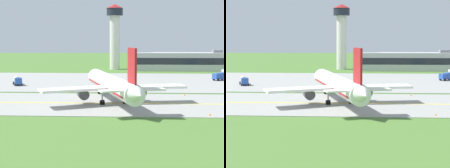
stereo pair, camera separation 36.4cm
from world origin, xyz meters
The scene contains 12 objects.
ground_plane centered at (0.00, 0.00, 0.00)m, with size 500.00×500.00×0.00m, color #47702D.
taxiway_strip centered at (0.00, 0.00, 0.05)m, with size 240.00×28.00×0.10m, color gray.
apron_pad centered at (10.00, 42.00, 0.05)m, with size 140.00×52.00×0.10m, color gray.
taxiway_centreline centered at (0.00, 0.00, 0.11)m, with size 220.00×0.60×0.01m, color yellow.
airplane_lead centered at (-6.83, 0.54, 4.13)m, with size 31.82×38.78×12.70m.
service_truck_baggage centered at (-36.98, 30.30, 1.53)m, with size 4.26×6.32×2.65m.
service_truck_fuel centered at (27.40, 45.66, 1.53)m, with size 6.14×5.01×2.60m.
terminal_building centered at (23.79, 81.93, 3.89)m, with size 51.66×8.45×8.93m.
control_tower centered at (-9.89, 87.06, 17.17)m, with size 7.60×7.60×28.66m.
traffic_cone_near_edge centered at (12.05, -12.20, 0.30)m, with size 0.44×0.44×0.60m, color orange.
traffic_cone_mid_edge centered at (10.71, 11.56, 0.30)m, with size 0.44×0.44×0.60m, color orange.
traffic_cone_far_edge centered at (-4.90, 11.91, 0.30)m, with size 0.44×0.44×0.60m, color orange.
Camera 1 is at (-2.76, -82.85, 14.88)m, focal length 61.27 mm.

